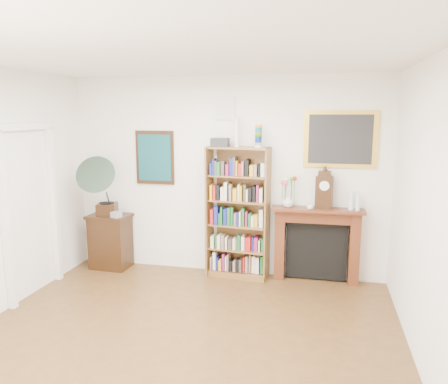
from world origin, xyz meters
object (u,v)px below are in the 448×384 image
fireplace (317,239)px  bottle_right (358,203)px  cd_stack (116,215)px  mantel_clock (324,191)px  side_cabinet (111,241)px  flower_vase (288,201)px  teacup (310,207)px  gramophone (101,183)px  bottle_left (351,201)px  bookshelf (238,206)px

fireplace → bottle_right: size_ratio=6.15×
cd_stack → mantel_clock: 2.95m
side_cabinet → flower_vase: (2.61, 0.10, 0.71)m
side_cabinet → bottle_right: (3.51, 0.08, 0.73)m
fireplace → mantel_clock: bearing=-31.4°
mantel_clock → flower_vase: size_ratio=3.01×
cd_stack → mantel_clock: size_ratio=0.24×
mantel_clock → teacup: bearing=-141.6°
bottle_right → fireplace: bearing=172.4°
cd_stack → side_cabinet: bearing=145.1°
gramophone → mantel_clock: (3.12, 0.23, -0.03)m
mantel_clock → flower_vase: bearing=-169.6°
cd_stack → mantel_clock: (2.91, 0.22, 0.43)m
cd_stack → bottle_left: size_ratio=0.50×
side_cabinet → gramophone: gramophone is taller
teacup → bottle_right: (0.61, 0.07, 0.07)m
side_cabinet → cd_stack: size_ratio=6.74×
gramophone → cd_stack: 0.51m
bookshelf → bottle_left: size_ratio=8.82×
gramophone → flower_vase: 2.67m
teacup → bottle_right: size_ratio=0.43×
gramophone → bottle_left: 3.48m
mantel_clock → side_cabinet: bearing=-168.1°
fireplace → teacup: (-0.10, -0.14, 0.47)m
mantel_clock → bottle_right: size_ratio=2.53×
fireplace → gramophone: 3.14m
gramophone → side_cabinet: bearing=58.3°
fireplace → cd_stack: (-2.83, -0.26, 0.25)m
bottle_left → mantel_clock: bearing=-179.1°
mantel_clock → bottle_right: bearing=6.7°
fireplace → bookshelf: bearing=-177.1°
side_cabinet → cd_stack: 0.49m
bookshelf → cd_stack: bookshelf is taller
side_cabinet → teacup: bearing=2.5°
flower_vase → bottle_left: (0.82, 0.01, 0.04)m
mantel_clock → flower_vase: mantel_clock is taller
side_cabinet → teacup: 2.98m
bookshelf → mantel_clock: bookshelf is taller
flower_vase → teacup: bearing=-16.8°
teacup → bottle_right: 0.61m
bottle_right → teacup: bearing=-173.5°
flower_vase → gramophone: bearing=-175.1°
mantel_clock → teacup: 0.29m
bookshelf → fireplace: size_ratio=1.72×
bottle_right → cd_stack: bearing=-176.7°
teacup → bookshelf: bearing=176.7°
bookshelf → fireplace: (1.08, 0.08, -0.43)m
fireplace → gramophone: gramophone is taller
mantel_clock → bottle_left: 0.37m
fireplace → gramophone: (-3.05, -0.27, 0.71)m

